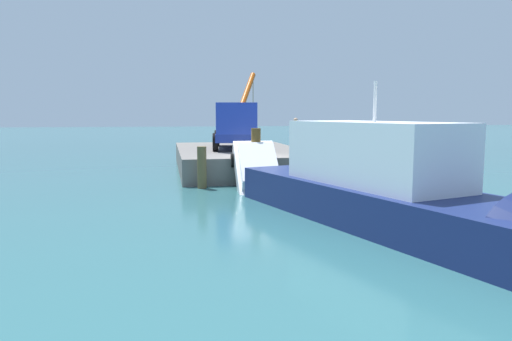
% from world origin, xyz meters
% --- Properties ---
extents(ground, '(200.00, 200.00, 0.00)m').
position_xyz_m(ground, '(0.00, 0.00, 0.00)').
color(ground, '#2D6066').
extents(dock, '(12.69, 7.07, 1.24)m').
position_xyz_m(dock, '(-5.57, 0.00, 0.62)').
color(dock, slate).
rests_on(dock, ground).
extents(crane_truck, '(9.61, 3.98, 4.95)m').
position_xyz_m(crane_truck, '(-5.01, -0.22, 2.53)').
color(crane_truck, navy).
rests_on(crane_truck, dock).
extents(dock_worker, '(0.34, 0.34, 1.82)m').
position_xyz_m(dock_worker, '(-2.41, 2.58, 2.17)').
color(dock_worker, '#383838').
rests_on(dock_worker, dock).
extents(salvaged_car, '(3.97, 2.18, 3.13)m').
position_xyz_m(salvaged_car, '(2.22, -0.36, 0.66)').
color(salvaged_car, silver).
rests_on(salvaged_car, ground).
extents(moored_yacht, '(15.16, 7.22, 5.71)m').
position_xyz_m(moored_yacht, '(10.99, 2.60, 0.45)').
color(moored_yacht, navy).
rests_on(moored_yacht, ground).
extents(piling_near, '(0.41, 0.41, 1.85)m').
position_xyz_m(piling_near, '(1.24, -2.68, 0.93)').
color(piling_near, brown).
rests_on(piling_near, ground).
extents(piling_mid, '(0.43, 0.43, 2.63)m').
position_xyz_m(piling_mid, '(1.17, -0.24, 1.32)').
color(piling_mid, brown).
rests_on(piling_mid, ground).
extents(piling_far, '(0.40, 0.40, 1.81)m').
position_xyz_m(piling_far, '(1.42, 2.31, 0.91)').
color(piling_far, brown).
rests_on(piling_far, ground).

